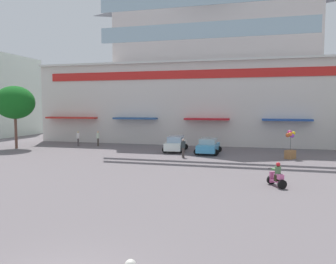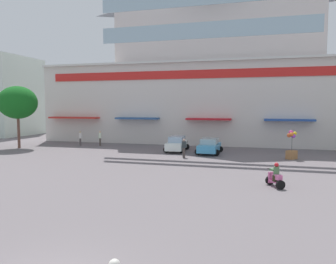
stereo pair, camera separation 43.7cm
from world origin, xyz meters
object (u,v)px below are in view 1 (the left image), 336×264
plaza_tree_0 (15,103)px  scooter_rider_3 (277,177)px  parked_car_0 (176,144)px  pedestrian_0 (183,147)px  pedestrian_2 (78,137)px  parked_car_1 (208,146)px  pedestrian_3 (98,138)px  balloon_vendor_cart (290,145)px

plaza_tree_0 → scooter_rider_3: 28.40m
parked_car_0 → scooter_rider_3: size_ratio=3.15×
pedestrian_0 → pedestrian_2: pedestrian_2 is taller
parked_car_1 → pedestrian_0: bearing=-122.9°
pedestrian_2 → pedestrian_3: (2.28, 0.45, 0.01)m
parked_car_1 → pedestrian_0: size_ratio=2.40×
pedestrian_0 → balloon_vendor_cart: bearing=9.9°
parked_car_0 → pedestrian_3: pedestrian_3 is taller
parked_car_1 → scooter_rider_3: parked_car_1 is taller
parked_car_1 → balloon_vendor_cart: balloon_vendor_cart is taller
plaza_tree_0 → parked_car_0: 17.84m
parked_car_0 → pedestrian_2: 11.93m
parked_car_0 → pedestrian_0: (1.55, -3.75, 0.19)m
pedestrian_0 → pedestrian_3: (-11.11, 5.65, 0.03)m
parked_car_0 → balloon_vendor_cart: bearing=-11.2°
parked_car_1 → scooter_rider_3: size_ratio=2.84×
scooter_rider_3 → pedestrian_2: size_ratio=0.84×
pedestrian_2 → pedestrian_3: 2.32m
scooter_rider_3 → pedestrian_0: bearing=129.1°
parked_car_1 → pedestrian_3: size_ratio=2.36×
parked_car_0 → scooter_rider_3: (8.82, -12.68, -0.18)m
balloon_vendor_cart → scooter_rider_3: bearing=-100.4°
pedestrian_0 → balloon_vendor_cart: (9.20, 1.61, 0.21)m
plaza_tree_0 → scooter_rider_3: (26.02, -10.51, -4.37)m
parked_car_0 → pedestrian_0: 4.06m
pedestrian_3 → scooter_rider_3: bearing=-38.4°
pedestrian_3 → plaza_tree_0: bearing=-152.0°
plaza_tree_0 → pedestrian_0: 19.24m
pedestrian_2 → balloon_vendor_cart: (22.58, -3.59, 0.19)m
parked_car_1 → pedestrian_0: (-1.88, -2.90, 0.21)m
scooter_rider_3 → balloon_vendor_cart: bearing=79.6°
pedestrian_0 → balloon_vendor_cart: 9.34m
scooter_rider_3 → pedestrian_3: (-18.38, 14.58, 0.40)m
pedestrian_0 → pedestrian_2: size_ratio=0.99×
pedestrian_3 → balloon_vendor_cart: size_ratio=0.68×
parked_car_0 → pedestrian_3: size_ratio=2.62×
plaza_tree_0 → pedestrian_0: size_ratio=3.99×
balloon_vendor_cart → parked_car_0: bearing=168.8°
plaza_tree_0 → pedestrian_2: plaza_tree_0 is taller
parked_car_1 → balloon_vendor_cart: (7.32, -1.29, 0.42)m
parked_car_0 → pedestrian_0: pedestrian_0 is taller
parked_car_1 → pedestrian_2: bearing=171.4°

